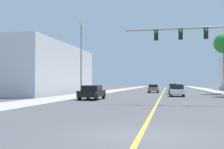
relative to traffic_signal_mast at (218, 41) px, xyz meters
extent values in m
plane|color=#47474C|center=(-4.62, 28.91, -4.85)|extent=(192.00, 192.00, 0.00)
cube|color=#9E9B93|center=(-14.49, 28.91, -4.77)|extent=(3.86, 168.00, 0.15)
cube|color=#9E9B93|center=(5.25, 28.91, -4.77)|extent=(3.86, 168.00, 0.15)
cube|color=yellow|center=(-4.62, 28.91, -4.84)|extent=(0.16, 144.00, 0.01)
cube|color=silver|center=(-22.95, 16.15, -1.20)|extent=(10.35, 22.18, 7.29)
cylinder|color=gray|center=(-1.68, 0.00, 1.08)|extent=(10.81, 0.14, 0.14)
cube|color=black|center=(-0.87, 0.00, 0.63)|extent=(0.32, 0.24, 0.84)
sphere|color=green|center=(-0.87, -0.14, 0.88)|extent=(0.20, 0.20, 0.20)
cube|color=black|center=(-2.76, 0.00, 0.63)|extent=(0.32, 0.24, 0.84)
sphere|color=green|center=(-2.76, -0.14, 0.88)|extent=(0.20, 0.20, 0.20)
cube|color=black|center=(-4.65, 0.00, 0.63)|extent=(0.32, 0.24, 0.84)
sphere|color=green|center=(-4.65, -0.14, 0.88)|extent=(0.20, 0.20, 0.20)
cylinder|color=gray|center=(-13.06, 6.47, -0.77)|extent=(0.16, 0.16, 7.86)
cube|color=beige|center=(-13.06, 6.47, 3.32)|extent=(0.56, 0.28, 0.20)
sphere|color=#287F33|center=(4.53, 21.14, 2.79)|extent=(3.09, 3.09, 3.09)
cone|color=#287F33|center=(4.13, 21.98, 2.59)|extent=(1.17, 0.81, 1.48)
cone|color=#287F33|center=(3.61, 21.02, 2.59)|extent=(0.62, 1.66, 1.52)
cone|color=#287F33|center=(4.01, 20.37, 2.59)|extent=(1.13, 0.91, 1.53)
cube|color=#BCBCC1|center=(-2.76, 40.09, -4.19)|extent=(1.72, 4.07, 0.67)
cube|color=black|center=(-2.76, 39.97, -3.59)|extent=(1.51, 2.02, 0.53)
cylinder|color=black|center=(-3.51, 41.58, -4.53)|extent=(0.22, 0.64, 0.64)
cylinder|color=black|center=(-1.99, 41.58, -4.53)|extent=(0.22, 0.64, 0.64)
cylinder|color=black|center=(-3.52, 38.61, -4.53)|extent=(0.22, 0.64, 0.64)
cylinder|color=black|center=(-2.00, 38.60, -4.53)|extent=(0.22, 0.64, 0.64)
cube|color=black|center=(-11.21, 4.35, -4.23)|extent=(1.93, 3.92, 0.59)
cube|color=black|center=(-11.21, 4.29, -3.67)|extent=(1.67, 1.94, 0.52)
cylinder|color=black|center=(-10.40, 2.95, -4.53)|extent=(0.23, 0.64, 0.64)
cylinder|color=black|center=(-12.06, 2.97, -4.53)|extent=(0.23, 0.64, 0.64)
cylinder|color=black|center=(-10.35, 5.73, -4.53)|extent=(0.23, 0.64, 0.64)
cylinder|color=black|center=(-12.02, 5.76, -4.53)|extent=(0.23, 0.64, 0.64)
cube|color=#196638|center=(-2.69, 20.08, -4.19)|extent=(1.99, 4.16, 0.67)
cube|color=black|center=(-2.68, 19.94, -3.61)|extent=(1.71, 1.91, 0.49)
cylinder|color=black|center=(-3.57, 21.58, -4.53)|extent=(0.23, 0.64, 0.64)
cylinder|color=black|center=(-1.86, 21.61, -4.53)|extent=(0.23, 0.64, 0.64)
cylinder|color=black|center=(-3.51, 18.56, -4.53)|extent=(0.23, 0.64, 0.64)
cylinder|color=black|center=(-1.80, 18.59, -4.53)|extent=(0.23, 0.64, 0.64)
cube|color=white|center=(-2.65, 12.91, -4.24)|extent=(1.77, 4.00, 0.57)
cube|color=black|center=(-2.65, 12.66, -3.69)|extent=(1.53, 2.05, 0.54)
cylinder|color=black|center=(-3.38, 14.36, -4.53)|extent=(0.23, 0.64, 0.64)
cylinder|color=black|center=(-1.88, 14.34, -4.53)|extent=(0.23, 0.64, 0.64)
cylinder|color=black|center=(-3.42, 11.49, -4.53)|extent=(0.23, 0.64, 0.64)
cylinder|color=black|center=(-1.92, 11.46, -4.53)|extent=(0.23, 0.64, 0.64)
cube|color=slate|center=(-6.22, 25.67, -4.23)|extent=(1.78, 4.25, 0.59)
cube|color=black|center=(-6.22, 25.43, -3.69)|extent=(1.54, 2.00, 0.50)
cylinder|color=black|center=(-6.95, 27.24, -4.53)|extent=(0.23, 0.64, 0.64)
cylinder|color=black|center=(-5.43, 27.22, -4.53)|extent=(0.23, 0.64, 0.64)
cylinder|color=black|center=(-7.00, 24.12, -4.53)|extent=(0.23, 0.64, 0.64)
cylinder|color=black|center=(-5.49, 24.09, -4.53)|extent=(0.23, 0.64, 0.64)
camera|label=1|loc=(-3.74, -21.65, -3.19)|focal=43.27mm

